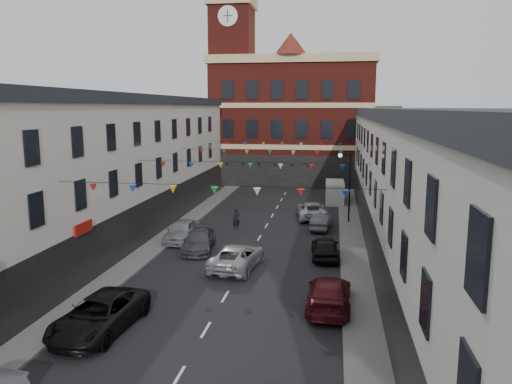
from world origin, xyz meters
The scene contains 19 objects.
ground centered at (0.00, 0.00, 0.00)m, with size 160.00×160.00×0.00m, color black.
pavement_left centered at (-6.90, 2.00, 0.07)m, with size 1.80×64.00×0.15m, color #605E5B.
pavement_right centered at (6.90, 2.00, 0.07)m, with size 1.80×64.00×0.15m, color #605E5B.
terrace_left centered at (-11.78, 1.00, 5.35)m, with size 8.40×56.00×10.70m.
terrace_right centered at (11.78, 1.00, 4.85)m, with size 8.40×56.00×9.70m.
civic_building centered at (0.00, 37.95, 8.14)m, with size 20.60×13.30×18.50m.
clock_tower centered at (-7.50, 35.00, 14.93)m, with size 5.60×5.60×30.00m.
distant_hill centered at (-4.00, 62.00, 5.00)m, with size 40.00×14.00×10.00m, color #2C4D24.
street_lamp centered at (6.55, 14.00, 3.90)m, with size 1.10×0.36×6.00m.
car_left_c centered at (-4.56, -8.85, 0.78)m, with size 2.59×5.61×1.56m, color black.
car_left_d centered at (-3.60, 4.05, 0.70)m, with size 1.95×4.79×1.39m, color #42434A.
car_left_e centered at (-5.50, 6.23, 0.79)m, with size 1.87×4.66×1.59m, color gray.
car_right_c centered at (5.36, -4.64, 0.75)m, with size 2.11×5.18×1.50m, color #571119.
car_right_d centered at (5.02, 3.61, 0.73)m, with size 1.74×4.31×1.47m, color black.
car_right_e centered at (4.54, 11.44, 0.65)m, with size 1.37×3.92×1.29m, color #4A4E52.
car_right_f centered at (3.60, 15.37, 0.74)m, with size 2.47×5.36×1.49m, color #B2B5B7.
moving_car centered at (-0.28, 0.68, 0.74)m, with size 2.47×5.36×1.49m, color #9FA2A6.
white_van centered at (5.60, 23.42, 1.08)m, with size 1.88×4.89×2.16m, color beige.
pedestrian centered at (-2.24, 10.39, 0.86)m, with size 0.63×0.41×1.71m, color black.
Camera 1 is at (5.44, -28.20, 9.76)m, focal length 35.00 mm.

